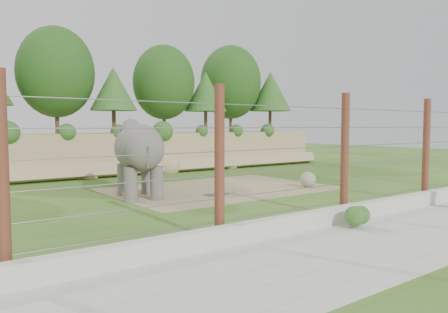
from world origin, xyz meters
TOP-DOWN VIEW (x-y plane):
  - ground at (0.00, 0.00)m, footprint 90.00×90.00m
  - back_embankment at (0.59, 12.68)m, footprint 30.00×5.52m
  - dirt_patch at (0.50, 3.00)m, footprint 10.00×7.00m
  - drain_grate at (-0.77, 1.51)m, footprint 1.00×0.60m
  - elephant at (-3.63, 2.94)m, footprint 2.60×4.22m
  - stone_ball at (4.09, 0.78)m, footprint 0.75×0.75m
  - retaining_wall at (0.00, -5.00)m, footprint 26.00×0.35m
  - walkway at (0.00, -7.00)m, footprint 26.00×4.00m
  - barrier_fence at (0.00, -4.50)m, footprint 20.26×0.26m
  - walkway_shrub at (-1.00, -5.80)m, footprint 0.67×0.67m

SIDE VIEW (x-z plane):
  - ground at x=0.00m, z-range 0.00..0.00m
  - walkway at x=0.00m, z-range 0.00..0.01m
  - dirt_patch at x=0.50m, z-range 0.00..0.02m
  - drain_grate at x=-0.77m, z-range 0.02..0.05m
  - retaining_wall at x=0.00m, z-range 0.00..0.50m
  - walkway_shrub at x=-1.00m, z-range 0.01..0.68m
  - stone_ball at x=4.09m, z-range 0.02..0.77m
  - elephant at x=-3.63m, z-range 0.00..3.18m
  - barrier_fence at x=0.00m, z-range 0.00..4.00m
  - back_embankment at x=0.59m, z-range -0.42..8.35m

